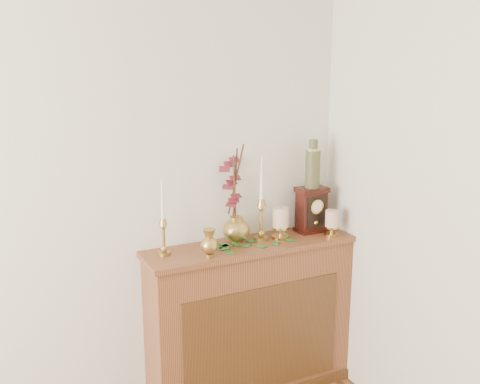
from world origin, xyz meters
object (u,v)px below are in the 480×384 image
bud_vase (209,243)px  ginger_jar (232,197)px  mantel_clock (312,210)px  ceramic_vase (313,166)px  candlestick_center (261,213)px  candlestick_left (163,231)px

bud_vase → ginger_jar: bearing=40.3°
mantel_clock → ceramic_vase: ceramic_vase is taller
bud_vase → ginger_jar: size_ratio=0.27×
candlestick_center → ceramic_vase: size_ratio=1.73×
ceramic_vase → candlestick_left: bearing=-179.8°
candlestick_left → candlestick_center: bearing=-1.5°
ginger_jar → candlestick_center: bearing=-25.2°
candlestick_left → bud_vase: (0.20, -0.13, -0.06)m
bud_vase → candlestick_center: bearing=17.7°
candlestick_center → ceramic_vase: bearing=2.9°
candlestick_left → ceramic_vase: (0.92, 0.00, 0.26)m
ginger_jar → candlestick_left: bearing=-172.6°
candlestick_left → ginger_jar: size_ratio=0.72×
candlestick_left → bud_vase: size_ratio=2.72×
candlestick_center → ceramic_vase: ceramic_vase is taller
bud_vase → ginger_jar: 0.34m
candlestick_left → mantel_clock: (0.92, 0.00, -0.00)m
ginger_jar → ceramic_vase: bearing=-6.0°
candlestick_center → mantel_clock: (0.35, 0.01, -0.03)m
candlestick_left → candlestick_center: (0.57, -0.01, 0.03)m
candlestick_left → ceramic_vase: 0.96m
mantel_clock → ginger_jar: bearing=173.8°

